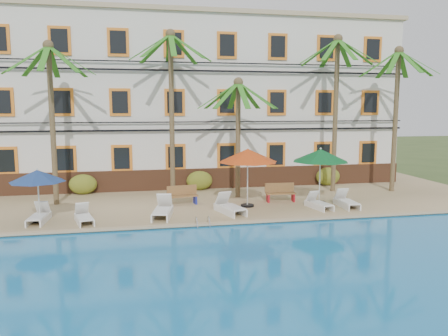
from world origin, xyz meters
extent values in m
plane|color=#384C23|center=(0.00, 0.00, 0.00)|extent=(100.00, 100.00, 0.00)
cube|color=tan|center=(0.00, 5.00, 0.12)|extent=(30.00, 12.00, 0.25)
cube|color=#1875B8|center=(0.00, -7.00, 0.10)|extent=(26.00, 12.00, 0.20)
cube|color=tan|center=(0.00, -0.90, 0.28)|extent=(30.00, 0.35, 0.06)
cube|color=silver|center=(0.00, 10.00, 5.25)|extent=(25.00, 6.00, 10.00)
cube|color=brown|center=(0.00, 6.94, 0.85)|extent=(25.00, 0.12, 1.20)
cube|color=tan|center=(0.00, 10.00, 10.35)|extent=(25.40, 6.40, 0.25)
cube|color=orange|center=(-10.50, 6.95, 2.15)|extent=(1.15, 0.10, 1.50)
cube|color=black|center=(-10.50, 6.90, 2.15)|extent=(0.85, 0.04, 1.20)
cube|color=orange|center=(-7.50, 6.95, 2.15)|extent=(1.15, 0.10, 1.50)
cube|color=black|center=(-7.50, 6.90, 2.15)|extent=(0.85, 0.04, 1.20)
cube|color=orange|center=(-4.50, 6.95, 2.15)|extent=(1.15, 0.10, 1.50)
cube|color=black|center=(-4.50, 6.90, 2.15)|extent=(0.85, 0.04, 1.20)
cube|color=orange|center=(-1.50, 6.95, 2.15)|extent=(1.15, 0.10, 1.50)
cube|color=black|center=(-1.50, 6.90, 2.15)|extent=(0.85, 0.04, 1.20)
cube|color=orange|center=(1.50, 6.95, 2.15)|extent=(1.15, 0.10, 1.50)
cube|color=black|center=(1.50, 6.90, 2.15)|extent=(0.85, 0.04, 1.20)
cube|color=orange|center=(4.50, 6.95, 2.15)|extent=(1.15, 0.10, 1.50)
cube|color=black|center=(4.50, 6.90, 2.15)|extent=(0.85, 0.04, 1.20)
cube|color=orange|center=(7.50, 6.95, 2.15)|extent=(1.15, 0.10, 1.50)
cube|color=black|center=(7.50, 6.90, 2.15)|extent=(0.85, 0.04, 1.20)
cube|color=orange|center=(10.50, 6.95, 2.15)|extent=(1.15, 0.10, 1.50)
cube|color=black|center=(10.50, 6.90, 2.15)|extent=(0.85, 0.04, 1.20)
cube|color=orange|center=(-10.50, 6.95, 5.25)|extent=(1.15, 0.10, 1.50)
cube|color=black|center=(-10.50, 6.90, 5.25)|extent=(0.85, 0.04, 1.20)
cube|color=orange|center=(-7.50, 6.95, 5.25)|extent=(1.15, 0.10, 1.50)
cube|color=black|center=(-7.50, 6.90, 5.25)|extent=(0.85, 0.04, 1.20)
cube|color=orange|center=(-4.50, 6.95, 5.25)|extent=(1.15, 0.10, 1.50)
cube|color=black|center=(-4.50, 6.90, 5.25)|extent=(0.85, 0.04, 1.20)
cube|color=orange|center=(-1.50, 6.95, 5.25)|extent=(1.15, 0.10, 1.50)
cube|color=black|center=(-1.50, 6.90, 5.25)|extent=(0.85, 0.04, 1.20)
cube|color=orange|center=(1.50, 6.95, 5.25)|extent=(1.15, 0.10, 1.50)
cube|color=black|center=(1.50, 6.90, 5.25)|extent=(0.85, 0.04, 1.20)
cube|color=orange|center=(4.50, 6.95, 5.25)|extent=(1.15, 0.10, 1.50)
cube|color=black|center=(4.50, 6.90, 5.25)|extent=(0.85, 0.04, 1.20)
cube|color=orange|center=(7.50, 6.95, 5.25)|extent=(1.15, 0.10, 1.50)
cube|color=black|center=(7.50, 6.90, 5.25)|extent=(0.85, 0.04, 1.20)
cube|color=orange|center=(10.50, 6.95, 5.25)|extent=(1.15, 0.10, 1.50)
cube|color=black|center=(10.50, 6.90, 5.25)|extent=(0.85, 0.04, 1.20)
cube|color=orange|center=(-7.50, 6.95, 8.45)|extent=(1.15, 0.10, 1.50)
cube|color=black|center=(-7.50, 6.90, 8.45)|extent=(0.85, 0.04, 1.20)
cube|color=orange|center=(-4.50, 6.95, 8.45)|extent=(1.15, 0.10, 1.50)
cube|color=black|center=(-4.50, 6.90, 8.45)|extent=(0.85, 0.04, 1.20)
cube|color=orange|center=(-1.50, 6.95, 8.45)|extent=(1.15, 0.10, 1.50)
cube|color=black|center=(-1.50, 6.90, 8.45)|extent=(0.85, 0.04, 1.20)
cube|color=orange|center=(1.50, 6.95, 8.45)|extent=(1.15, 0.10, 1.50)
cube|color=black|center=(1.50, 6.90, 8.45)|extent=(0.85, 0.04, 1.20)
cube|color=orange|center=(4.50, 6.95, 8.45)|extent=(1.15, 0.10, 1.50)
cube|color=black|center=(4.50, 6.90, 8.45)|extent=(0.85, 0.04, 1.20)
cube|color=orange|center=(7.50, 6.95, 8.45)|extent=(1.15, 0.10, 1.50)
cube|color=black|center=(7.50, 6.90, 8.45)|extent=(0.85, 0.04, 1.20)
cube|color=orange|center=(10.50, 6.95, 8.45)|extent=(1.15, 0.10, 1.50)
cube|color=black|center=(10.50, 6.90, 8.45)|extent=(0.85, 0.04, 1.20)
cube|color=black|center=(0.00, 6.80, 3.70)|extent=(25.00, 0.08, 0.10)
cube|color=black|center=(0.00, 6.80, 4.15)|extent=(25.00, 0.08, 0.06)
cube|color=black|center=(0.00, 6.80, 7.00)|extent=(25.00, 0.08, 0.10)
cube|color=black|center=(0.00, 6.80, 7.45)|extent=(25.00, 0.08, 0.06)
cylinder|color=brown|center=(-7.60, 4.28, 4.05)|extent=(0.26, 0.26, 7.60)
sphere|color=brown|center=(-7.60, 4.28, 7.85)|extent=(0.50, 0.50, 0.50)
cube|color=#28711B|center=(-7.60, 5.33, 7.18)|extent=(0.28, 2.13, 1.37)
cube|color=#28711B|center=(-8.34, 5.02, 7.18)|extent=(1.70, 1.70, 1.37)
cube|color=#28711B|center=(-8.65, 4.28, 7.18)|extent=(2.13, 0.28, 1.37)
cube|color=#28711B|center=(-8.34, 3.53, 7.18)|extent=(1.70, 1.70, 1.37)
cube|color=#28711B|center=(-7.60, 3.22, 7.18)|extent=(0.28, 2.13, 1.37)
cube|color=#28711B|center=(-6.85, 3.53, 7.18)|extent=(1.70, 1.70, 1.37)
cube|color=#28711B|center=(-6.54, 4.28, 7.18)|extent=(2.13, 0.28, 1.37)
cube|color=#28711B|center=(-6.85, 5.02, 7.18)|extent=(1.70, 1.70, 1.37)
cylinder|color=brown|center=(-1.82, 5.14, 4.47)|extent=(0.26, 0.26, 8.44)
sphere|color=brown|center=(-1.82, 5.14, 8.69)|extent=(0.50, 0.50, 0.50)
cube|color=#28711B|center=(-1.82, 6.20, 8.01)|extent=(0.28, 2.13, 1.37)
cube|color=#28711B|center=(-2.56, 5.89, 8.01)|extent=(1.70, 1.70, 1.37)
cube|color=#28711B|center=(-2.87, 5.14, 8.01)|extent=(2.13, 0.28, 1.37)
cube|color=#28711B|center=(-2.56, 4.40, 8.01)|extent=(1.70, 1.70, 1.37)
cube|color=#28711B|center=(-1.82, 4.09, 8.01)|extent=(0.28, 2.13, 1.37)
cube|color=#28711B|center=(-1.07, 4.40, 8.01)|extent=(1.70, 1.70, 1.37)
cube|color=#28711B|center=(-0.76, 5.14, 8.01)|extent=(2.13, 0.28, 1.37)
cube|color=#28711B|center=(-1.07, 5.89, 8.01)|extent=(1.70, 1.70, 1.37)
cylinder|color=brown|center=(1.55, 4.29, 3.25)|extent=(0.26, 0.26, 6.00)
sphere|color=brown|center=(1.55, 4.29, 6.25)|extent=(0.50, 0.50, 0.50)
cube|color=#28711B|center=(1.55, 5.35, 5.58)|extent=(0.28, 2.13, 1.37)
cube|color=#28711B|center=(0.81, 5.04, 5.58)|extent=(1.70, 1.70, 1.37)
cube|color=#28711B|center=(0.50, 4.29, 5.58)|extent=(2.13, 0.28, 1.37)
cube|color=#28711B|center=(0.81, 3.55, 5.58)|extent=(1.70, 1.70, 1.37)
cube|color=#28711B|center=(1.55, 3.24, 5.58)|extent=(0.28, 2.13, 1.37)
cube|color=#28711B|center=(2.30, 3.55, 5.58)|extent=(1.70, 1.70, 1.37)
cube|color=#28711B|center=(2.61, 4.29, 5.58)|extent=(2.13, 0.28, 1.37)
cube|color=#28711B|center=(2.30, 5.04, 5.58)|extent=(1.70, 1.70, 1.37)
cylinder|color=brown|center=(7.24, 4.86, 4.46)|extent=(0.26, 0.26, 8.42)
sphere|color=brown|center=(7.24, 4.86, 8.67)|extent=(0.50, 0.50, 0.50)
cube|color=#28711B|center=(7.24, 5.91, 8.00)|extent=(0.28, 2.13, 1.37)
cube|color=#28711B|center=(6.49, 5.60, 8.00)|extent=(1.70, 1.70, 1.37)
cube|color=#28711B|center=(6.18, 4.86, 8.00)|extent=(2.13, 0.28, 1.37)
cube|color=#28711B|center=(6.49, 4.11, 8.00)|extent=(1.70, 1.70, 1.37)
cube|color=#28711B|center=(7.24, 3.80, 8.00)|extent=(0.28, 2.13, 1.37)
cube|color=#28711B|center=(7.98, 4.11, 8.00)|extent=(1.70, 1.70, 1.37)
cube|color=#28711B|center=(8.29, 4.86, 8.00)|extent=(2.13, 0.28, 1.37)
cube|color=#28711B|center=(7.98, 5.60, 8.00)|extent=(1.70, 1.70, 1.37)
cylinder|color=brown|center=(10.53, 4.21, 4.15)|extent=(0.26, 0.26, 7.79)
sphere|color=brown|center=(10.53, 4.21, 8.04)|extent=(0.50, 0.50, 0.50)
cube|color=#28711B|center=(10.53, 5.26, 7.37)|extent=(0.28, 2.13, 1.37)
cube|color=#28711B|center=(9.79, 4.96, 7.37)|extent=(1.70, 1.70, 1.37)
cube|color=#28711B|center=(9.48, 4.21, 7.37)|extent=(2.13, 0.28, 1.37)
cube|color=#28711B|center=(9.79, 3.46, 7.37)|extent=(1.70, 1.70, 1.37)
cube|color=#28711B|center=(10.53, 3.16, 7.37)|extent=(0.28, 2.13, 1.37)
cube|color=#28711B|center=(11.28, 3.46, 7.37)|extent=(1.70, 1.70, 1.37)
cube|color=#28711B|center=(11.59, 4.21, 7.37)|extent=(2.13, 0.28, 1.37)
cube|color=#28711B|center=(11.28, 4.96, 7.37)|extent=(1.70, 1.70, 1.37)
ellipsoid|color=#1E5518|center=(-6.60, 6.60, 0.80)|extent=(1.50, 0.90, 1.10)
ellipsoid|color=#1E5518|center=(-0.18, 6.60, 0.80)|extent=(1.50, 0.90, 1.10)
ellipsoid|color=#1E5518|center=(7.72, 6.60, 0.80)|extent=(1.50, 0.90, 1.10)
cylinder|color=black|center=(-7.68, 0.91, 0.29)|extent=(0.50, 0.50, 0.07)
cylinder|color=silver|center=(-7.68, 0.91, 1.33)|extent=(0.06, 0.06, 2.15)
cone|color=navy|center=(-7.68, 0.91, 2.18)|extent=(2.24, 2.24, 0.49)
sphere|color=silver|center=(-7.68, 0.91, 2.45)|extent=(0.10, 0.10, 0.10)
cylinder|color=black|center=(1.49, 1.97, 0.30)|extent=(0.64, 0.64, 0.09)
cylinder|color=silver|center=(1.49, 1.97, 1.63)|extent=(0.06, 0.06, 2.75)
cone|color=#BD3E11|center=(1.49, 1.97, 2.71)|extent=(2.87, 2.87, 0.63)
sphere|color=silver|center=(1.49, 1.97, 3.06)|extent=(0.10, 0.10, 0.10)
cylinder|color=black|center=(5.15, 1.95, 0.29)|extent=(0.62, 0.62, 0.09)
cylinder|color=silver|center=(5.15, 1.95, 1.59)|extent=(0.06, 0.06, 2.67)
cone|color=#0B5023|center=(5.15, 1.95, 2.64)|extent=(2.78, 2.78, 0.61)
sphere|color=silver|center=(5.15, 1.95, 2.98)|extent=(0.10, 0.10, 0.10)
cube|color=white|center=(-7.70, 0.55, 0.55)|extent=(0.64, 1.24, 0.06)
cube|color=white|center=(-7.65, 1.38, 0.76)|extent=(0.58, 0.48, 0.60)
cube|color=white|center=(-7.97, 0.80, 0.39)|extent=(0.17, 1.71, 0.28)
cube|color=white|center=(-7.41, 0.76, 0.39)|extent=(0.17, 1.71, 0.28)
cube|color=white|center=(-5.78, 0.11, 0.54)|extent=(0.82, 1.26, 0.05)
cube|color=white|center=(-5.99, 0.89, 0.74)|extent=(0.63, 0.55, 0.58)
cube|color=white|center=(-6.10, 0.25, 0.38)|extent=(0.48, 1.62, 0.27)
cube|color=white|center=(-5.58, 0.39, 0.38)|extent=(0.48, 1.62, 0.27)
cube|color=white|center=(-2.68, 0.40, 0.60)|extent=(0.91, 1.50, 0.06)
cube|color=white|center=(-2.49, 1.36, 0.84)|extent=(0.74, 0.63, 0.70)
cube|color=white|center=(-2.94, 0.73, 0.41)|extent=(0.45, 1.97, 0.32)
cube|color=white|center=(-2.31, 0.61, 0.41)|extent=(0.45, 1.97, 0.32)
cube|color=white|center=(0.46, 0.53, 0.59)|extent=(0.99, 1.49, 0.06)
cube|color=white|center=(0.19, 1.43, 0.83)|extent=(0.75, 0.66, 0.68)
cube|color=white|center=(0.08, 0.69, 0.41)|extent=(0.62, 1.88, 0.31)
cube|color=white|center=(0.69, 0.87, 0.41)|extent=(0.62, 1.88, 0.31)
cube|color=white|center=(4.73, 0.68, 0.53)|extent=(0.75, 1.23, 0.05)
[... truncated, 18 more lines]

